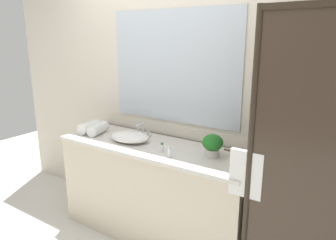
{
  "coord_description": "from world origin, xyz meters",
  "views": [
    {
      "loc": [
        1.54,
        -2.1,
        1.81
      ],
      "look_at": [
        0.15,
        0.0,
        1.15
      ],
      "focal_mm": 33.41,
      "sensor_mm": 36.0,
      "label": 1
    }
  ],
  "objects": [
    {
      "name": "shower_enclosure",
      "position": [
        1.28,
        -0.19,
        1.03
      ],
      "size": [
        1.2,
        0.59,
        2.0
      ],
      "color": "#2D2319",
      "rests_on": "ground_plane"
    },
    {
      "name": "faucet",
      "position": [
        -0.25,
        0.16,
        0.94
      ],
      "size": [
        0.17,
        0.13,
        0.13
      ],
      "color": "silver",
      "rests_on": "vanity_cabinet"
    },
    {
      "name": "soap_dish",
      "position": [
        0.73,
        -0.0,
        0.91
      ],
      "size": [
        0.1,
        0.07,
        0.04
      ],
      "color": "silver",
      "rests_on": "vanity_cabinet"
    },
    {
      "name": "sink_basin",
      "position": [
        -0.25,
        -0.03,
        0.94
      ],
      "size": [
        0.38,
        0.28,
        0.08
      ],
      "primitive_type": "ellipsoid",
      "color": "white",
      "rests_on": "vanity_cabinet"
    },
    {
      "name": "rolled_towel_middle",
      "position": [
        -0.65,
        -0.03,
        0.95
      ],
      "size": [
        0.16,
        0.27,
        0.1
      ],
      "primitive_type": "cylinder",
      "rotation": [
        1.57,
        0.0,
        0.24
      ],
      "color": "white",
      "rests_on": "vanity_cabinet"
    },
    {
      "name": "potted_plant",
      "position": [
        0.55,
        0.03,
        1.01
      ],
      "size": [
        0.16,
        0.16,
        0.18
      ],
      "color": "beige",
      "rests_on": "vanity_cabinet"
    },
    {
      "name": "wall_back_with_mirror",
      "position": [
        0.0,
        0.34,
        1.31
      ],
      "size": [
        4.4,
        0.06,
        2.6
      ],
      "color": "beige",
      "rests_on": "ground_plane"
    },
    {
      "name": "ground_plane",
      "position": [
        0.0,
        0.0,
        0.0
      ],
      "size": [
        8.0,
        8.0,
        0.0
      ],
      "primitive_type": "plane",
      "color": "silver"
    },
    {
      "name": "vanity_cabinet",
      "position": [
        0.0,
        0.01,
        0.45
      ],
      "size": [
        1.8,
        0.58,
        0.9
      ],
      "color": "beige",
      "rests_on": "ground_plane"
    },
    {
      "name": "amenity_bottle_shampoo",
      "position": [
        0.15,
        -0.09,
        0.94
      ],
      "size": [
        0.03,
        0.03,
        0.08
      ],
      "color": "white",
      "rests_on": "vanity_cabinet"
    },
    {
      "name": "amenity_bottle_lotion",
      "position": [
        0.27,
        -0.16,
        0.94
      ],
      "size": [
        0.03,
        0.03,
        0.09
      ],
      "color": "silver",
      "rests_on": "vanity_cabinet"
    },
    {
      "name": "rolled_towel_near_edge",
      "position": [
        -0.76,
        -0.04,
        0.95
      ],
      "size": [
        0.13,
        0.23,
        0.11
      ],
      "primitive_type": "cylinder",
      "rotation": [
        1.57,
        0.0,
        0.08
      ],
      "color": "white",
      "rests_on": "vanity_cabinet"
    }
  ]
}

